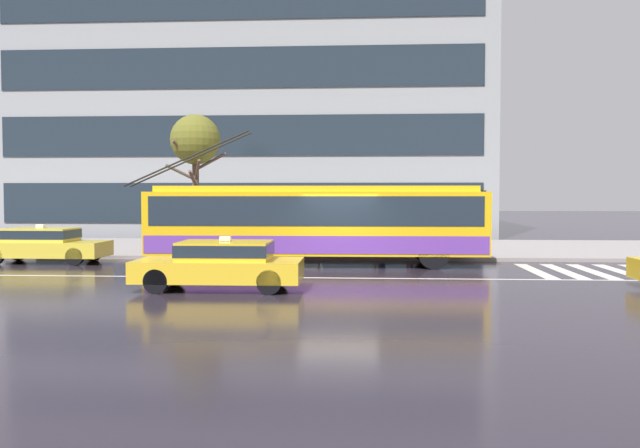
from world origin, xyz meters
TOP-DOWN VIEW (x-y plane):
  - ground_plane at (0.00, 0.00)m, footprint 160.00×160.00m
  - sidewalk_slab at (0.00, 9.02)m, footprint 80.00×10.00m
  - crosswalk_stripe_edge_near at (6.32, 1.01)m, footprint 0.44×4.40m
  - crosswalk_stripe_inner_a at (7.22, 1.01)m, footprint 0.44×4.40m
  - crosswalk_stripe_center at (8.12, 1.01)m, footprint 0.44×4.40m
  - crosswalk_stripe_inner_b at (9.02, 1.01)m, footprint 0.44×4.40m
  - lane_centre_line at (0.00, -1.20)m, footprint 72.00×0.14m
  - trolleybus at (-0.86, 2.42)m, footprint 12.56×2.77m
  - taxi_oncoming_near at (-2.92, -3.79)m, footprint 4.33×1.86m
  - taxi_queued_behind_bus at (-10.79, 2.54)m, footprint 4.41×1.82m
  - bus_shelter at (-2.95, 5.95)m, footprint 4.30×1.78m
  - pedestrian_at_shelter at (1.47, 4.43)m, footprint 0.48×0.48m
  - pedestrian_approaching_curb at (1.18, 6.20)m, footprint 1.34×1.34m
  - pedestrian_walking_past at (2.56, 4.74)m, footprint 0.44×0.44m
  - street_tree_bare at (-6.34, 7.13)m, footprint 2.48×2.12m
  - office_tower_corner_left at (-6.03, 22.19)m, footprint 28.28×14.37m

SIDE VIEW (x-z plane):
  - ground_plane at x=0.00m, z-range 0.00..0.00m
  - lane_centre_line at x=0.00m, z-range 0.00..0.01m
  - crosswalk_stripe_edge_near at x=6.32m, z-range 0.00..0.01m
  - crosswalk_stripe_inner_a at x=7.22m, z-range 0.00..0.01m
  - crosswalk_stripe_center at x=8.12m, z-range 0.00..0.01m
  - crosswalk_stripe_inner_b at x=9.02m, z-range 0.00..0.01m
  - sidewalk_slab at x=0.00m, z-range 0.00..0.14m
  - taxi_queued_behind_bus at x=-10.79m, z-range 0.01..1.40m
  - taxi_oncoming_near at x=-2.92m, z-range 0.01..1.40m
  - pedestrian_walking_past at x=2.56m, z-range 0.28..1.92m
  - pedestrian_at_shelter at x=1.47m, z-range 0.29..1.94m
  - trolleybus at x=-0.86m, z-range -0.82..3.88m
  - pedestrian_approaching_curb at x=1.18m, z-range 0.71..2.64m
  - bus_shelter at x=-2.95m, z-range 0.81..3.45m
  - street_tree_bare at x=-6.34m, z-range 1.84..7.56m
  - office_tower_corner_left at x=-6.03m, z-range 0.01..18.75m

